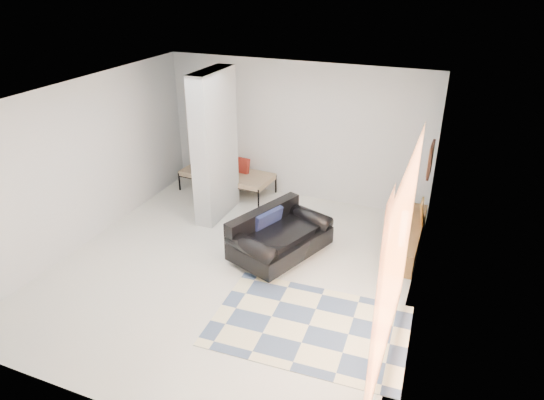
% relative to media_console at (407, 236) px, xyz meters
% --- Properties ---
extents(floor, '(6.00, 6.00, 0.00)m').
position_rel_media_console_xyz_m(floor, '(-2.52, -1.70, -0.20)').
color(floor, white).
rests_on(floor, ground).
extents(ceiling, '(6.00, 6.00, 0.00)m').
position_rel_media_console_xyz_m(ceiling, '(-2.52, -1.70, 2.60)').
color(ceiling, white).
rests_on(ceiling, wall_back).
extents(wall_back, '(6.00, 0.00, 6.00)m').
position_rel_media_console_xyz_m(wall_back, '(-2.52, 1.30, 1.20)').
color(wall_back, silver).
rests_on(wall_back, ground).
extents(wall_front, '(6.00, 0.00, 6.00)m').
position_rel_media_console_xyz_m(wall_front, '(-2.52, -4.70, 1.20)').
color(wall_front, silver).
rests_on(wall_front, ground).
extents(wall_left, '(0.00, 6.00, 6.00)m').
position_rel_media_console_xyz_m(wall_left, '(-5.27, -1.70, 1.20)').
color(wall_left, silver).
rests_on(wall_left, ground).
extents(wall_right, '(0.00, 6.00, 6.00)m').
position_rel_media_console_xyz_m(wall_right, '(0.23, -1.70, 1.20)').
color(wall_right, silver).
rests_on(wall_right, ground).
extents(partition_column, '(0.35, 1.20, 2.80)m').
position_rel_media_console_xyz_m(partition_column, '(-3.62, -0.10, 1.20)').
color(partition_column, '#B1B5B8').
rests_on(partition_column, floor).
extents(hallway_door, '(0.85, 0.06, 2.04)m').
position_rel_media_console_xyz_m(hallway_door, '(-4.62, 1.26, 0.82)').
color(hallway_door, silver).
rests_on(hallway_door, floor).
extents(curtain, '(0.00, 2.55, 2.55)m').
position_rel_media_console_xyz_m(curtain, '(0.15, -2.85, 1.25)').
color(curtain, '#F78641').
rests_on(curtain, wall_right).
extents(wall_art, '(0.04, 0.45, 0.55)m').
position_rel_media_console_xyz_m(wall_art, '(0.20, -0.00, 1.45)').
color(wall_art, '#34180E').
rests_on(wall_art, wall_right).
extents(media_console, '(0.45, 1.96, 0.80)m').
position_rel_media_console_xyz_m(media_console, '(0.00, 0.00, 0.00)').
color(media_console, brown).
rests_on(media_console, floor).
extents(loveseat, '(1.49, 1.89, 0.76)m').
position_rel_media_console_xyz_m(loveseat, '(-1.98, -1.07, 0.15)').
color(loveseat, silver).
rests_on(loveseat, floor).
extents(daybed, '(2.03, 0.98, 0.77)m').
position_rel_media_console_xyz_m(daybed, '(-3.94, 0.92, 0.21)').
color(daybed, black).
rests_on(daybed, floor).
extents(area_rug, '(2.69, 1.85, 0.01)m').
position_rel_media_console_xyz_m(area_rug, '(-0.92, -2.60, -0.20)').
color(area_rug, beige).
rests_on(area_rug, floor).
extents(cylinder_lamp, '(0.11, 0.11, 0.59)m').
position_rel_media_console_xyz_m(cylinder_lamp, '(-0.02, -0.67, 0.49)').
color(cylinder_lamp, white).
rests_on(cylinder_lamp, media_console).
extents(bronze_figurine, '(0.14, 0.14, 0.26)m').
position_rel_media_console_xyz_m(bronze_figurine, '(-0.05, 0.60, 0.33)').
color(bronze_figurine, black).
rests_on(bronze_figurine, media_console).
extents(vase, '(0.19, 0.19, 0.18)m').
position_rel_media_console_xyz_m(vase, '(-0.05, -0.01, 0.28)').
color(vase, white).
rests_on(vase, media_console).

